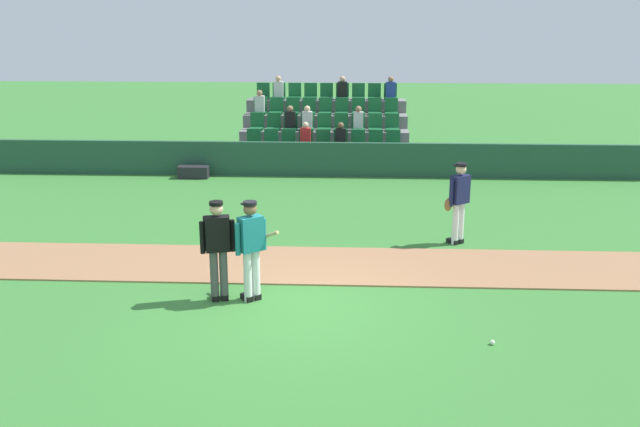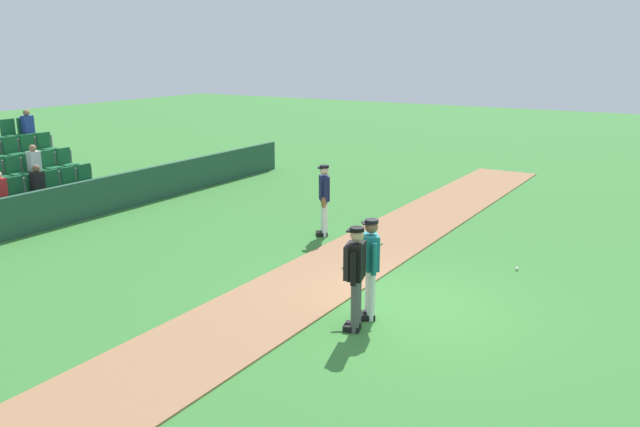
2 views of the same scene
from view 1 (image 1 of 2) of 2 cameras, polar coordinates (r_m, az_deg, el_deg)
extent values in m
plane|color=#387A33|center=(11.82, -2.13, -7.73)|extent=(80.00, 80.00, 0.00)
cube|color=#9E704C|center=(13.74, -1.40, -4.19)|extent=(28.00, 2.11, 0.03)
cube|color=#234C38|center=(21.18, 0.13, 4.43)|extent=(20.00, 0.16, 1.03)
cube|color=slate|center=(23.50, 0.39, 4.67)|extent=(5.55, 3.80, 0.30)
cube|color=slate|center=(22.19, 0.25, 4.91)|extent=(5.45, 0.85, 0.40)
cube|color=#196033|center=(22.25, -5.45, 5.53)|extent=(0.44, 0.40, 0.08)
cube|color=#196033|center=(22.42, -5.39, 6.26)|extent=(0.44, 0.08, 0.50)
cube|color=#196033|center=(22.17, -4.04, 5.53)|extent=(0.44, 0.40, 0.08)
cube|color=#196033|center=(22.35, -3.99, 6.26)|extent=(0.44, 0.08, 0.50)
cube|color=#196033|center=(22.12, -2.62, 5.52)|extent=(0.44, 0.40, 0.08)
cube|color=#196033|center=(22.29, -2.57, 6.26)|extent=(0.44, 0.08, 0.50)
cube|color=#196033|center=(22.07, -1.19, 5.51)|extent=(0.44, 0.40, 0.08)
cube|color=#196033|center=(22.24, -1.16, 6.25)|extent=(0.44, 0.08, 0.50)
cube|color=red|center=(22.07, -1.19, 6.30)|extent=(0.32, 0.22, 0.52)
sphere|color=beige|center=(22.01, -1.19, 7.20)|extent=(0.20, 0.20, 0.20)
cube|color=#196033|center=(22.04, 0.24, 5.50)|extent=(0.44, 0.40, 0.08)
cube|color=#196033|center=(22.21, 0.27, 6.24)|extent=(0.44, 0.08, 0.50)
cube|color=#196033|center=(22.02, 1.68, 5.49)|extent=(0.44, 0.40, 0.08)
cube|color=#196033|center=(22.20, 1.70, 6.22)|extent=(0.44, 0.08, 0.50)
cube|color=black|center=(22.02, 1.69, 6.28)|extent=(0.32, 0.22, 0.52)
sphere|color=brown|center=(21.97, 1.69, 7.18)|extent=(0.20, 0.20, 0.20)
cube|color=#196033|center=(22.02, 3.12, 5.47)|extent=(0.44, 0.40, 0.08)
cube|color=#196033|center=(22.19, 3.12, 6.21)|extent=(0.44, 0.08, 0.50)
cube|color=#196033|center=(22.03, 4.55, 5.45)|extent=(0.44, 0.40, 0.08)
cube|color=#196033|center=(22.20, 4.55, 6.18)|extent=(0.44, 0.08, 0.50)
cube|color=#196033|center=(22.06, 5.99, 5.42)|extent=(0.44, 0.40, 0.08)
cube|color=#196033|center=(22.23, 5.98, 6.16)|extent=(0.44, 0.08, 0.50)
cube|color=slate|center=(22.95, 0.35, 6.30)|extent=(5.45, 0.85, 0.40)
cube|color=#196033|center=(23.01, -5.18, 6.89)|extent=(0.44, 0.40, 0.08)
cube|color=#196033|center=(23.19, -5.12, 7.59)|extent=(0.44, 0.08, 0.50)
cube|color=#196033|center=(22.94, -3.81, 6.89)|extent=(0.44, 0.40, 0.08)
cube|color=#196033|center=(23.12, -3.76, 7.59)|extent=(0.44, 0.08, 0.50)
cube|color=#196033|center=(22.88, -2.43, 6.89)|extent=(0.44, 0.40, 0.08)
cube|color=#196033|center=(23.06, -2.39, 7.59)|extent=(0.44, 0.08, 0.50)
cube|color=black|center=(22.89, -2.43, 7.65)|extent=(0.32, 0.22, 0.52)
sphere|color=#9E7051|center=(22.84, -2.44, 8.52)|extent=(0.20, 0.20, 0.20)
cube|color=#196033|center=(22.84, -1.05, 6.89)|extent=(0.44, 0.40, 0.08)
cube|color=#196033|center=(23.02, -1.02, 7.59)|extent=(0.44, 0.08, 0.50)
cube|color=silver|center=(22.84, -1.04, 7.65)|extent=(0.32, 0.22, 0.52)
sphere|color=beige|center=(22.80, -1.05, 8.52)|extent=(0.20, 0.20, 0.20)
cube|color=#196033|center=(22.81, 0.34, 6.88)|extent=(0.44, 0.40, 0.08)
cube|color=#196033|center=(22.99, 0.36, 7.58)|extent=(0.44, 0.08, 0.50)
cube|color=#196033|center=(22.79, 1.73, 6.86)|extent=(0.44, 0.40, 0.08)
cube|color=#196033|center=(22.97, 1.75, 7.56)|extent=(0.44, 0.08, 0.50)
cube|color=#196033|center=(22.79, 3.12, 6.85)|extent=(0.44, 0.40, 0.08)
cube|color=#196033|center=(22.97, 3.13, 7.55)|extent=(0.44, 0.08, 0.50)
cube|color=silver|center=(22.80, 3.13, 7.61)|extent=(0.32, 0.22, 0.52)
sphere|color=#9E7051|center=(22.75, 3.15, 8.48)|extent=(0.20, 0.20, 0.20)
cube|color=#196033|center=(22.80, 4.51, 6.82)|extent=(0.44, 0.40, 0.08)
cube|color=#196033|center=(22.98, 4.51, 7.53)|extent=(0.44, 0.08, 0.50)
cube|color=#196033|center=(22.82, 5.90, 6.80)|extent=(0.44, 0.40, 0.08)
cube|color=#196033|center=(23.00, 5.89, 7.50)|extent=(0.44, 0.08, 0.50)
cube|color=slate|center=(23.73, 0.44, 7.59)|extent=(5.45, 0.85, 0.40)
cube|color=#196033|center=(23.78, -4.93, 8.17)|extent=(0.44, 0.40, 0.08)
cube|color=#196033|center=(23.97, -4.87, 8.83)|extent=(0.44, 0.08, 0.50)
cube|color=silver|center=(23.79, -4.93, 8.90)|extent=(0.32, 0.22, 0.52)
sphere|color=#9E7051|center=(23.75, -4.95, 9.74)|extent=(0.20, 0.20, 0.20)
cube|color=#196033|center=(23.72, -3.60, 8.17)|extent=(0.44, 0.40, 0.08)
cube|color=#196033|center=(23.90, -3.55, 8.84)|extent=(0.44, 0.08, 0.50)
cube|color=#196033|center=(23.66, -2.26, 8.17)|extent=(0.44, 0.40, 0.08)
cube|color=#196033|center=(23.85, -2.22, 8.84)|extent=(0.44, 0.08, 0.50)
cube|color=#196033|center=(23.62, -0.92, 8.17)|extent=(0.44, 0.40, 0.08)
cube|color=#196033|center=(23.81, -0.89, 8.84)|extent=(0.44, 0.08, 0.50)
cube|color=#196033|center=(23.59, 0.43, 8.16)|extent=(0.44, 0.40, 0.08)
cube|color=#196033|center=(23.78, 0.45, 8.83)|extent=(0.44, 0.08, 0.50)
cube|color=#196033|center=(23.58, 1.78, 8.15)|extent=(0.44, 0.40, 0.08)
cube|color=#196033|center=(23.76, 1.79, 8.82)|extent=(0.44, 0.08, 0.50)
cube|color=#196033|center=(23.57, 3.13, 8.13)|extent=(0.44, 0.40, 0.08)
cube|color=#196033|center=(23.76, 3.14, 8.80)|extent=(0.44, 0.08, 0.50)
cube|color=#196033|center=(23.58, 4.48, 8.11)|extent=(0.44, 0.40, 0.08)
cube|color=#196033|center=(23.77, 4.48, 8.78)|extent=(0.44, 0.08, 0.50)
cube|color=#196033|center=(23.61, 5.83, 8.08)|extent=(0.44, 0.40, 0.08)
cube|color=#196033|center=(23.79, 5.82, 8.75)|extent=(0.44, 0.08, 0.50)
cube|color=slate|center=(24.51, 0.52, 8.81)|extent=(5.45, 0.85, 0.40)
cube|color=#196033|center=(24.57, -4.69, 9.36)|extent=(0.44, 0.40, 0.08)
cube|color=#196033|center=(24.76, -4.63, 9.99)|extent=(0.44, 0.08, 0.50)
cube|color=#196033|center=(24.51, -3.39, 9.37)|extent=(0.44, 0.40, 0.08)
cube|color=#196033|center=(24.70, -3.35, 10.00)|extent=(0.44, 0.08, 0.50)
cube|color=silver|center=(24.52, -3.39, 10.08)|extent=(0.32, 0.22, 0.52)
sphere|color=tan|center=(24.49, -3.41, 10.89)|extent=(0.20, 0.20, 0.20)
cube|color=#196033|center=(24.45, -2.10, 9.37)|extent=(0.44, 0.40, 0.08)
cube|color=#196033|center=(24.64, -2.06, 10.01)|extent=(0.44, 0.08, 0.50)
cube|color=#196033|center=(24.41, -0.79, 9.37)|extent=(0.44, 0.40, 0.08)
cube|color=#196033|center=(24.60, -0.76, 10.01)|extent=(0.44, 0.08, 0.50)
cube|color=#196033|center=(24.39, 0.52, 9.36)|extent=(0.44, 0.40, 0.08)
cube|color=#196033|center=(24.58, 0.54, 10.00)|extent=(0.44, 0.08, 0.50)
cube|color=#196033|center=(24.37, 1.83, 9.35)|extent=(0.44, 0.40, 0.08)
cube|color=#196033|center=(24.56, 1.84, 9.99)|extent=(0.44, 0.08, 0.50)
cube|color=black|center=(24.39, 1.83, 10.06)|extent=(0.32, 0.22, 0.52)
sphere|color=tan|center=(24.35, 1.84, 10.88)|extent=(0.20, 0.20, 0.20)
cube|color=#196033|center=(24.37, 3.14, 9.33)|extent=(0.44, 0.40, 0.08)
cube|color=#196033|center=(24.56, 3.14, 9.97)|extent=(0.44, 0.08, 0.50)
cube|color=#196033|center=(24.38, 4.45, 9.31)|extent=(0.44, 0.40, 0.08)
cube|color=#196033|center=(24.57, 4.44, 9.95)|extent=(0.44, 0.08, 0.50)
cube|color=#196033|center=(24.40, 5.75, 9.29)|extent=(0.44, 0.40, 0.08)
cube|color=#196033|center=(24.59, 5.75, 9.92)|extent=(0.44, 0.08, 0.50)
cube|color=#263F99|center=(24.41, 5.77, 10.00)|extent=(0.32, 0.22, 0.52)
sphere|color=#9E7051|center=(24.38, 5.79, 10.82)|extent=(0.20, 0.20, 0.20)
cylinder|color=white|center=(11.99, -5.89, -5.14)|extent=(0.14, 0.14, 0.90)
cylinder|color=white|center=(12.06, -5.23, -4.98)|extent=(0.14, 0.14, 0.90)
cube|color=black|center=(12.18, -5.98, -6.81)|extent=(0.26, 0.28, 0.10)
cube|color=black|center=(12.26, -5.33, -6.65)|extent=(0.26, 0.28, 0.10)
cube|color=#197075|center=(11.78, -5.66, -1.65)|extent=(0.45, 0.42, 0.60)
cylinder|color=#197075|center=(11.68, -6.72, -2.10)|extent=(0.09, 0.09, 0.55)
cylinder|color=#197075|center=(11.91, -4.61, -1.67)|extent=(0.09, 0.09, 0.55)
sphere|color=brown|center=(11.65, -5.72, 0.36)|extent=(0.22, 0.22, 0.22)
cylinder|color=black|center=(11.63, -5.73, 0.84)|extent=(0.23, 0.23, 0.06)
cube|color=black|center=(11.72, -5.97, 0.80)|extent=(0.22, 0.21, 0.02)
cylinder|color=tan|center=(12.02, -4.85, -2.01)|extent=(0.69, 0.50, 0.41)
cylinder|color=#4C4C4C|center=(12.08, -8.59, -5.06)|extent=(0.14, 0.14, 0.90)
cylinder|color=#4C4C4C|center=(12.09, -7.83, -5.01)|extent=(0.14, 0.14, 0.90)
cube|color=black|center=(12.29, -8.54, -6.70)|extent=(0.19, 0.28, 0.10)
cube|color=black|center=(12.30, -7.79, -6.65)|extent=(0.19, 0.28, 0.10)
cube|color=black|center=(11.84, -8.36, -1.64)|extent=(0.44, 0.32, 0.60)
cylinder|color=black|center=(11.84, -9.55, -1.95)|extent=(0.09, 0.09, 0.55)
cylinder|color=black|center=(11.88, -7.14, -1.80)|extent=(0.09, 0.09, 0.55)
sphere|color=tan|center=(11.72, -8.44, 0.36)|extent=(0.22, 0.22, 0.22)
cylinder|color=black|center=(11.70, -8.46, 0.83)|extent=(0.23, 0.23, 0.06)
cube|color=black|center=(11.80, -8.49, 0.82)|extent=(0.21, 0.16, 0.02)
cube|color=black|center=(11.97, -8.41, -1.46)|extent=(0.45, 0.20, 0.56)
cylinder|color=white|center=(15.12, 10.95, -0.86)|extent=(0.14, 0.14, 0.90)
cylinder|color=white|center=(15.23, 11.37, -0.76)|extent=(0.14, 0.14, 0.90)
cube|color=black|center=(15.27, 10.71, -2.24)|extent=(0.26, 0.28, 0.10)
cube|color=black|center=(15.39, 11.13, -2.13)|extent=(0.26, 0.28, 0.10)
cube|color=#191E47|center=(14.98, 11.31, 1.94)|extent=(0.45, 0.42, 0.60)
cylinder|color=#191E47|center=(14.81, 10.64, 1.62)|extent=(0.09, 0.09, 0.55)
cylinder|color=#191E47|center=(15.17, 11.95, 1.89)|extent=(0.09, 0.09, 0.55)
sphere|color=beige|center=(14.88, 11.40, 3.55)|extent=(0.22, 0.22, 0.22)
cylinder|color=black|center=(14.86, 11.43, 3.92)|extent=(0.23, 0.23, 0.06)
cube|color=black|center=(14.93, 11.14, 3.88)|extent=(0.22, 0.21, 0.02)
ellipsoid|color=brown|center=(14.89, 10.40, 0.72)|extent=(0.23, 0.22, 0.28)
sphere|color=white|center=(10.90, 13.85, -10.15)|extent=(0.07, 0.07, 0.07)
cube|color=#232328|center=(21.33, -10.27, 3.33)|extent=(0.90, 0.36, 0.36)
camera|label=2|loc=(12.78, -57.86, 7.68)|focal=36.62mm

